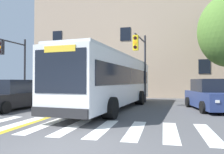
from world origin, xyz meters
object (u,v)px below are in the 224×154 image
at_px(city_bus, 113,80).
at_px(traffic_light_overhead, 141,56).
at_px(car_black_near_lane, 10,96).
at_px(car_navy_far_lane, 211,96).
at_px(traffic_light_far_corner, 15,59).

bearing_deg(city_bus, traffic_light_overhead, 60.87).
xyz_separation_m(car_black_near_lane, car_navy_far_lane, (11.75, 2.41, 0.03)).
relative_size(traffic_light_far_corner, traffic_light_overhead, 0.97).
height_order(car_navy_far_lane, traffic_light_far_corner, traffic_light_far_corner).
bearing_deg(car_black_near_lane, traffic_light_overhead, 33.10).
height_order(city_bus, traffic_light_far_corner, traffic_light_far_corner).
distance_m(car_navy_far_lane, traffic_light_overhead, 5.65).
distance_m(car_black_near_lane, traffic_light_overhead, 9.34).
relative_size(city_bus, car_navy_far_lane, 2.54).
height_order(car_black_near_lane, traffic_light_overhead, traffic_light_overhead).
xyz_separation_m(traffic_light_far_corner, traffic_light_overhead, (9.94, 1.03, 0.11)).
relative_size(car_black_near_lane, car_navy_far_lane, 0.93).
relative_size(car_black_near_lane, traffic_light_far_corner, 0.86).
bearing_deg(traffic_light_overhead, car_black_near_lane, -146.90).
distance_m(city_bus, car_black_near_lane, 6.28).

